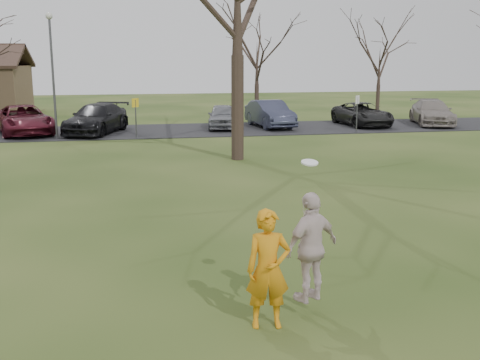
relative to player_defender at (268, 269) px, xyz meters
name	(u,v)px	position (x,y,z in m)	size (l,w,h in m)	color
ground	(288,326)	(0.31, -0.08, -0.93)	(120.00, 120.00, 0.00)	#1E380F
parking_strip	(171,130)	(0.31, 24.92, -0.91)	(62.00, 6.50, 0.04)	black
player_defender	(268,269)	(0.00, 0.00, 0.00)	(0.68, 0.45, 1.87)	orange
car_2	(23,120)	(-7.66, 24.76, -0.12)	(2.58, 5.58, 1.55)	#541321
car_3	(96,119)	(-3.79, 24.39, -0.10)	(2.21, 5.44, 1.58)	black
car_4	(223,116)	(3.36, 25.27, -0.19)	(1.67, 4.14, 1.41)	gray
car_5	(270,114)	(6.22, 25.35, -0.11)	(1.67, 4.79, 1.58)	#33374D
car_6	(362,114)	(11.97, 25.11, -0.20)	(2.30, 4.98, 1.38)	black
car_7	(432,112)	(16.40, 24.78, -0.15)	(2.10, 5.15, 1.50)	gray
catching_play	(311,247)	(0.78, 0.31, 0.21)	(1.14, 0.86, 2.29)	beige
lamp_post	(52,60)	(-5.69, 22.42, 3.03)	(0.34, 0.34, 6.27)	#47474C
sign_yellow	(136,111)	(-1.69, 21.92, 0.52)	(0.35, 0.35, 2.08)	#47474C
sign_white	(357,107)	(10.31, 21.92, 0.52)	(0.35, 0.35, 2.08)	#47474C
small_tree_row	(231,61)	(4.70, 29.98, 2.96)	(55.00, 5.90, 8.50)	#352821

